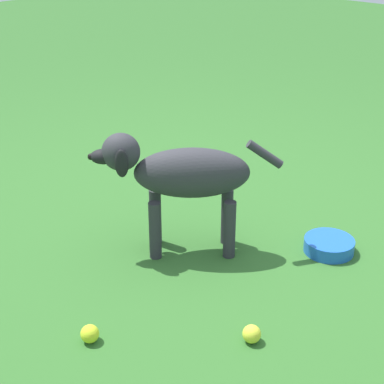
% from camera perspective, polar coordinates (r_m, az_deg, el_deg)
% --- Properties ---
extents(ground, '(14.00, 14.00, 0.00)m').
position_cam_1_polar(ground, '(2.91, -0.27, -3.14)').
color(ground, '#2D6026').
extents(dog, '(0.60, 0.61, 0.55)m').
position_cam_1_polar(dog, '(2.55, -1.07, 1.61)').
color(dog, '#2D2D33').
rests_on(dog, ground).
extents(tennis_ball_0, '(0.07, 0.07, 0.07)m').
position_cam_1_polar(tennis_ball_0, '(2.21, -9.57, -12.98)').
color(tennis_ball_0, '#C8D929').
rests_on(tennis_ball_0, ground).
extents(tennis_ball_1, '(0.07, 0.07, 0.07)m').
position_cam_1_polar(tennis_ball_1, '(2.19, 5.62, -13.11)').
color(tennis_ball_1, yellow).
rests_on(tennis_ball_1, ground).
extents(water_bowl, '(0.22, 0.22, 0.06)m').
position_cam_1_polar(water_bowl, '(2.75, 12.73, -4.91)').
color(water_bowl, blue).
rests_on(water_bowl, ground).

